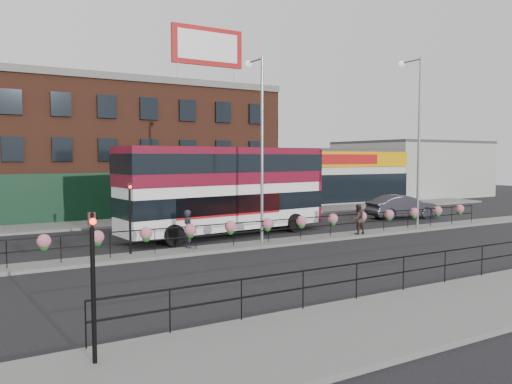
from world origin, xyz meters
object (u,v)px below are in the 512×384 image
pedestrian_b (358,219)px  lamp_column_west (260,133)px  pedestrian_a (188,229)px  lamp_column_east (416,127)px  double_decker_bus (226,182)px  car (402,207)px

pedestrian_b → lamp_column_west: size_ratio=0.18×
pedestrian_a → lamp_column_east: (15.03, -0.20, 5.26)m
lamp_column_west → double_decker_bus: bearing=92.8°
pedestrian_a → pedestrian_b: (9.92, -0.77, -0.07)m
pedestrian_a → pedestrian_b: bearing=-100.4°
double_decker_bus → pedestrian_a: double_decker_bus is taller
pedestrian_b → lamp_column_west: 7.68m
car → lamp_column_east: lamp_column_east is taller
car → pedestrian_b: bearing=131.7°
lamp_column_east → car: bearing=51.0°
double_decker_bus → lamp_column_east: size_ratio=1.22×
car → lamp_column_east: bearing=153.1°
car → lamp_column_west: size_ratio=0.58×
lamp_column_west → lamp_column_east: (11.14, -0.10, 0.62)m
car → pedestrian_b: (-8.61, -4.89, 0.14)m
pedestrian_a → lamp_column_west: size_ratio=0.20×
car → double_decker_bus: bearing=105.0°
pedestrian_b → lamp_column_east: (5.12, 0.58, 5.33)m
double_decker_bus → car: double_decker_bus is taller
car → lamp_column_west: lamp_column_west is taller
pedestrian_a → pedestrian_b: pedestrian_a is taller
pedestrian_b → lamp_column_west: lamp_column_west is taller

